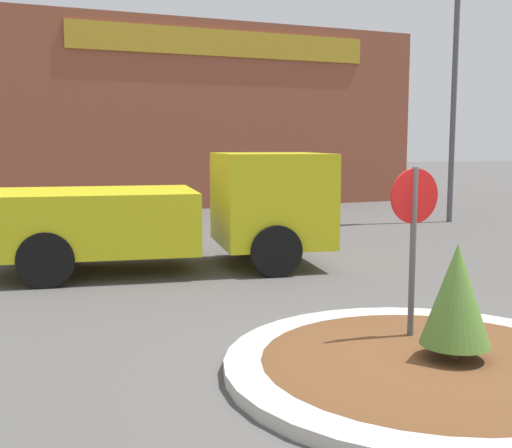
{
  "coord_description": "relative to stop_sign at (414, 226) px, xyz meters",
  "views": [
    {
      "loc": [
        -4.02,
        -5.09,
        2.31
      ],
      "look_at": [
        -0.45,
        3.55,
        1.13
      ],
      "focal_mm": 45.0,
      "sensor_mm": 36.0,
      "label": 1
    }
  ],
  "objects": [
    {
      "name": "traffic_island",
      "position": [
        -0.32,
        -0.79,
        -1.33
      ],
      "size": [
        4.2,
        4.2,
        0.14
      ],
      "color": "#BCB7AD",
      "rests_on": "ground_plane"
    },
    {
      "name": "light_pole",
      "position": [
        8.11,
        9.29,
        2.7
      ],
      "size": [
        0.7,
        0.3,
        7.07
      ],
      "color": "#4C4C51",
      "rests_on": "ground_plane"
    },
    {
      "name": "ground_plane",
      "position": [
        -0.32,
        -0.79,
        -1.4
      ],
      "size": [
        120.0,
        120.0,
        0.0
      ],
      "primitive_type": "plane",
      "color": "#514F4C"
    },
    {
      "name": "stop_sign",
      "position": [
        0.0,
        0.0,
        0.0
      ],
      "size": [
        0.61,
        0.07,
        2.05
      ],
      "color": "#4C4C51",
      "rests_on": "ground_plane"
    },
    {
      "name": "utility_truck",
      "position": [
        -1.27,
        5.48,
        -0.34
      ],
      "size": [
        6.44,
        3.32,
        2.12
      ],
      "rotation": [
        0.0,
        0.0,
        -0.17
      ],
      "color": "gold",
      "rests_on": "ground_plane"
    },
    {
      "name": "island_shrub",
      "position": [
        -0.07,
        -0.84,
        -0.59
      ],
      "size": [
        0.71,
        0.71,
        1.19
      ],
      "color": "brown",
      "rests_on": "traffic_island"
    },
    {
      "name": "storefront_building",
      "position": [
        3.4,
        18.66,
        1.88
      ],
      "size": [
        15.43,
        6.07,
        6.55
      ],
      "color": "brown",
      "rests_on": "ground_plane"
    }
  ]
}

